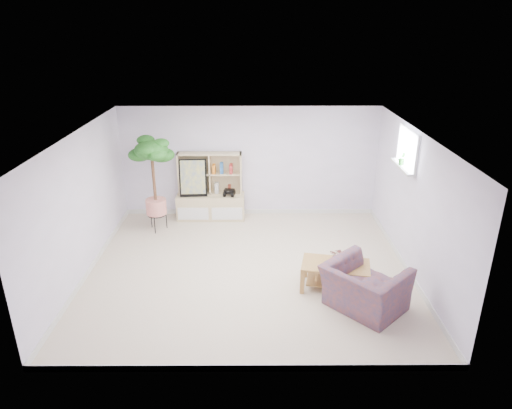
{
  "coord_description": "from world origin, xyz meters",
  "views": [
    {
      "loc": [
        0.1,
        -6.95,
        4.04
      ],
      "look_at": [
        0.13,
        0.34,
        1.09
      ],
      "focal_mm": 32.0,
      "sensor_mm": 36.0,
      "label": 1
    }
  ],
  "objects_px": {
    "storage_unit": "(210,187)",
    "floor_tree": "(154,185)",
    "coffee_table": "(335,276)",
    "armchair": "(365,285)"
  },
  "relations": [
    {
      "from": "storage_unit",
      "to": "armchair",
      "type": "bearing_deg",
      "value": -52.8
    },
    {
      "from": "floor_tree",
      "to": "armchair",
      "type": "height_order",
      "value": "floor_tree"
    },
    {
      "from": "storage_unit",
      "to": "coffee_table",
      "type": "bearing_deg",
      "value": -51.59
    },
    {
      "from": "coffee_table",
      "to": "storage_unit",
      "type": "bearing_deg",
      "value": 139.7
    },
    {
      "from": "coffee_table",
      "to": "armchair",
      "type": "height_order",
      "value": "armchair"
    },
    {
      "from": "coffee_table",
      "to": "floor_tree",
      "type": "height_order",
      "value": "floor_tree"
    },
    {
      "from": "floor_tree",
      "to": "storage_unit",
      "type": "bearing_deg",
      "value": 29.48
    },
    {
      "from": "storage_unit",
      "to": "coffee_table",
      "type": "distance_m",
      "value": 3.65
    },
    {
      "from": "floor_tree",
      "to": "armchair",
      "type": "distance_m",
      "value": 4.63
    },
    {
      "from": "storage_unit",
      "to": "floor_tree",
      "type": "bearing_deg",
      "value": -150.52
    }
  ]
}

